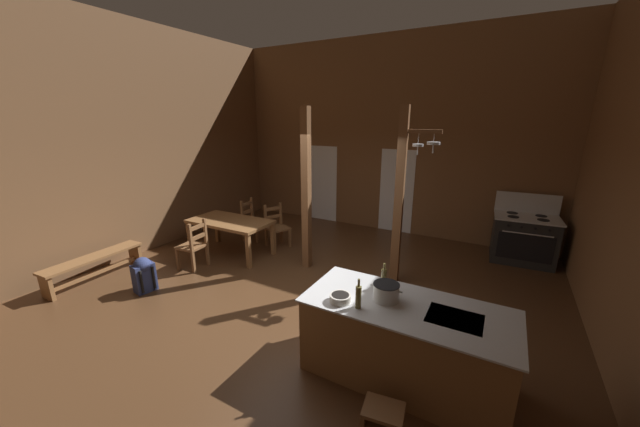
% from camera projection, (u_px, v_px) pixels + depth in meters
% --- Properties ---
extents(ground_plane, '(8.63, 8.94, 0.10)m').
position_uv_depth(ground_plane, '(293.00, 303.00, 5.28)').
color(ground_plane, '#4C301C').
extents(wall_back, '(8.63, 0.14, 4.62)m').
position_uv_depth(wall_back, '(385.00, 138.00, 8.10)').
color(wall_back, brown).
rests_on(wall_back, ground_plane).
extents(wall_left, '(0.14, 8.94, 4.62)m').
position_uv_depth(wall_left, '(120.00, 143.00, 6.48)').
color(wall_left, brown).
rests_on(wall_left, ground_plane).
extents(glazed_door_back_left, '(1.00, 0.01, 2.05)m').
position_uv_depth(glazed_door_back_left, '(320.00, 183.00, 9.21)').
color(glazed_door_back_left, white).
rests_on(glazed_door_back_left, ground_plane).
extents(glazed_panel_back_right, '(0.84, 0.01, 2.05)m').
position_uv_depth(glazed_panel_back_right, '(396.00, 191.00, 8.21)').
color(glazed_panel_back_right, white).
rests_on(glazed_panel_back_right, ground_plane).
extents(kitchen_island, '(2.16, 0.97, 0.89)m').
position_uv_depth(kitchen_island, '(404.00, 342.00, 3.60)').
color(kitchen_island, brown).
rests_on(kitchen_island, ground_plane).
extents(stove_range, '(1.18, 0.88, 1.32)m').
position_uv_depth(stove_range, '(523.00, 238.00, 6.59)').
color(stove_range, '#242424').
rests_on(stove_range, ground_plane).
extents(support_post_with_pot_rack, '(0.65, 0.23, 2.97)m').
position_uv_depth(support_post_with_pot_rack, '(401.00, 194.00, 5.44)').
color(support_post_with_pot_rack, brown).
rests_on(support_post_with_pot_rack, ground_plane).
extents(support_post_center, '(0.14, 0.14, 2.97)m').
position_uv_depth(support_post_center, '(306.00, 191.00, 6.08)').
color(support_post_center, brown).
rests_on(support_post_center, ground_plane).
extents(step_stool, '(0.40, 0.33, 0.30)m').
position_uv_depth(step_stool, '(383.00, 419.00, 2.98)').
color(step_stool, brown).
rests_on(step_stool, ground_plane).
extents(dining_table, '(1.71, 0.93, 0.74)m').
position_uv_depth(dining_table, '(230.00, 224.00, 6.89)').
color(dining_table, brown).
rests_on(dining_table, ground_plane).
extents(ladderback_chair_near_window, '(0.48, 0.48, 0.95)m').
position_uv_depth(ladderback_chair_near_window, '(194.00, 246.00, 6.28)').
color(ladderback_chair_near_window, brown).
rests_on(ladderback_chair_near_window, ground_plane).
extents(ladderback_chair_by_post, '(0.58, 0.58, 0.95)m').
position_uv_depth(ladderback_chair_by_post, '(276.00, 227.00, 7.37)').
color(ladderback_chair_by_post, brown).
rests_on(ladderback_chair_by_post, ground_plane).
extents(ladderback_chair_at_table_end, '(0.47, 0.47, 0.95)m').
position_uv_depth(ladderback_chair_at_table_end, '(252.00, 220.00, 7.82)').
color(ladderback_chair_at_table_end, brown).
rests_on(ladderback_chair_at_table_end, ground_plane).
extents(bench_along_left_wall, '(0.45, 1.66, 0.44)m').
position_uv_depth(bench_along_left_wall, '(95.00, 263.00, 5.87)').
color(bench_along_left_wall, brown).
rests_on(bench_along_left_wall, ground_plane).
extents(backpack, '(0.34, 0.35, 0.60)m').
position_uv_depth(backpack, '(144.00, 273.00, 5.47)').
color(backpack, navy).
rests_on(backpack, ground_plane).
extents(stockpot_on_counter, '(0.35, 0.28, 0.19)m').
position_uv_depth(stockpot_on_counter, '(386.00, 292.00, 3.55)').
color(stockpot_on_counter, silver).
rests_on(stockpot_on_counter, kitchen_island).
extents(mixing_bowl_on_counter, '(0.23, 0.23, 0.08)m').
position_uv_depth(mixing_bowl_on_counter, '(340.00, 298.00, 3.53)').
color(mixing_bowl_on_counter, silver).
rests_on(mixing_bowl_on_counter, kitchen_island).
extents(bottle_tall_on_counter, '(0.06, 0.06, 0.33)m').
position_uv_depth(bottle_tall_on_counter, '(358.00, 297.00, 3.39)').
color(bottle_tall_on_counter, brown).
rests_on(bottle_tall_on_counter, kitchen_island).
extents(bottle_short_on_counter, '(0.06, 0.06, 0.30)m').
position_uv_depth(bottle_short_on_counter, '(384.00, 278.00, 3.81)').
color(bottle_short_on_counter, brown).
rests_on(bottle_short_on_counter, kitchen_island).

